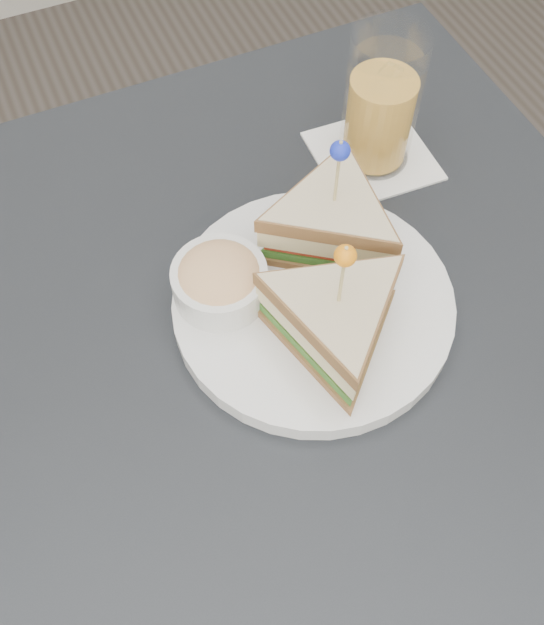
{
  "coord_description": "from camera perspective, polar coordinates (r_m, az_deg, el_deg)",
  "views": [
    {
      "loc": [
        -0.12,
        -0.28,
        1.31
      ],
      "look_at": [
        0.01,
        0.01,
        0.8
      ],
      "focal_mm": 40.0,
      "sensor_mm": 36.0,
      "label": 1
    }
  ],
  "objects": [
    {
      "name": "ground_plane",
      "position": [
        1.35,
        -0.23,
        -18.73
      ],
      "size": [
        3.5,
        3.5,
        0.0
      ],
      "primitive_type": "plane",
      "color": "#3F3833"
    },
    {
      "name": "table",
      "position": [
        0.71,
        -0.41,
        -6.28
      ],
      "size": [
        0.8,
        0.8,
        0.75
      ],
      "color": "black",
      "rests_on": "ground"
    },
    {
      "name": "plate_meal",
      "position": [
        0.64,
        3.78,
        2.81
      ],
      "size": [
        0.32,
        0.32,
        0.16
      ],
      "rotation": [
        0.0,
        0.0,
        0.25
      ],
      "color": "white",
      "rests_on": "table"
    },
    {
      "name": "drink_set",
      "position": [
        0.75,
        8.88,
        16.22
      ],
      "size": [
        0.13,
        0.13,
        0.16
      ],
      "rotation": [
        0.0,
        0.0,
        -0.04
      ],
      "color": "white",
      "rests_on": "table"
    }
  ]
}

